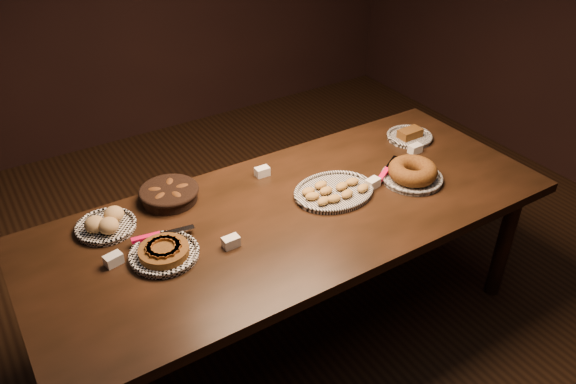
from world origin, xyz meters
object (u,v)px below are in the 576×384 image
apple_tart_plate (164,252)px  buffet_table (296,222)px  madeleine_platter (334,191)px  bundt_cake_plate (412,173)px

apple_tart_plate → buffet_table: bearing=-26.0°
madeleine_platter → bundt_cake_plate: size_ratio=1.14×
buffet_table → apple_tart_plate: 0.63m
buffet_table → apple_tart_plate: (-0.63, 0.01, 0.10)m
buffet_table → bundt_cake_plate: size_ratio=6.92×
apple_tart_plate → bundt_cake_plate: bundt_cake_plate is taller
madeleine_platter → bundt_cake_plate: bearing=7.1°
apple_tart_plate → madeleine_platter: bearing=-25.4°
apple_tart_plate → bundt_cake_plate: 1.25m
apple_tart_plate → bundt_cake_plate: bearing=-29.9°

